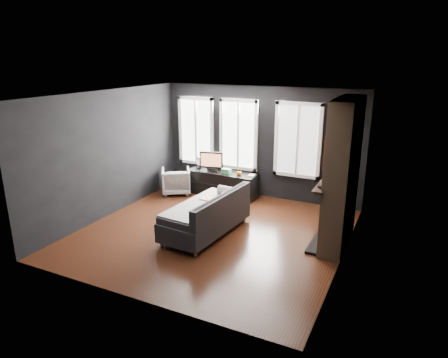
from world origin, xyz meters
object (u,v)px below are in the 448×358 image
at_px(mug, 239,173).
at_px(book, 249,171).
at_px(monitor, 211,160).
at_px(armchair, 176,180).
at_px(media_console, 222,184).
at_px(sofa, 206,212).
at_px(mantel_vase, 333,168).

distance_m(mug, book, 0.24).
relative_size(monitor, mug, 5.15).
xyz_separation_m(armchair, book, (1.83, 0.40, 0.36)).
xyz_separation_m(media_console, monitor, (-0.31, 0.00, 0.58)).
height_order(sofa, book, sofa).
bearing_deg(mantel_vase, mug, 157.83).
relative_size(sofa, mug, 17.18).
xyz_separation_m(monitor, book, (1.01, 0.02, -0.17)).
distance_m(sofa, armchair, 2.56).
distance_m(media_console, book, 0.81).
bearing_deg(book, sofa, -90.04).
xyz_separation_m(mug, mantel_vase, (2.38, -0.97, 0.66)).
bearing_deg(sofa, mug, 100.65).
xyz_separation_m(armchair, mantel_vase, (4.00, -0.67, 0.97)).
distance_m(sofa, mantel_vase, 2.60).
bearing_deg(armchair, mug, 156.39).
bearing_deg(mug, mantel_vase, -22.17).
height_order(monitor, mantel_vase, mantel_vase).
height_order(armchair, mug, mug).
distance_m(media_console, monitor, 0.66).
bearing_deg(armchair, book, 158.59).
relative_size(armchair, mug, 6.02).
distance_m(book, mantel_vase, 2.50).
bearing_deg(book, armchair, -167.53).
bearing_deg(media_console, sofa, -70.08).
relative_size(monitor, book, 3.00).
bearing_deg(mantel_vase, book, 153.57).
height_order(sofa, monitor, monitor).
relative_size(sofa, mantel_vase, 9.97).
bearing_deg(armchair, sofa, 101.80).
bearing_deg(mantel_vase, monitor, 161.64).
bearing_deg(monitor, mantel_vase, -30.36).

